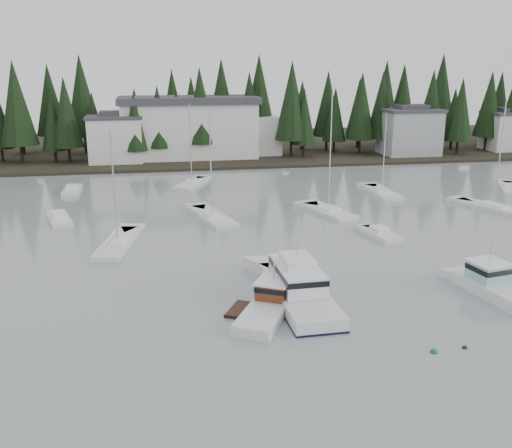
{
  "coord_description": "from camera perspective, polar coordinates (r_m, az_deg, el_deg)",
  "views": [
    {
      "loc": [
        -11.28,
        -23.18,
        17.3
      ],
      "look_at": [
        -2.19,
        28.13,
        2.5
      ],
      "focal_mm": 40.0,
      "sensor_mm": 36.0,
      "label": 1
    }
  ],
  "objects": [
    {
      "name": "conifer_treeline",
      "position": [
        111.11,
        -4.13,
        6.86
      ],
      "size": [
        200.0,
        22.0,
        20.0
      ],
      "primitive_type": null,
      "color": "black",
      "rests_on": "ground"
    },
    {
      "name": "mooring_buoy_green",
      "position": [
        37.81,
        17.36,
        -12.16
      ],
      "size": [
        0.48,
        0.48,
        0.48
      ],
      "primitive_type": "sphere",
      "color": "#145933",
      "rests_on": "ground"
    },
    {
      "name": "house_east_a",
      "position": [
        112.36,
        15.1,
        8.99
      ],
      "size": [
        10.6,
        8.48,
        9.25
      ],
      "color": "#999EA0",
      "rests_on": "ground"
    },
    {
      "name": "runabout_3",
      "position": [
        82.94,
        -17.93,
        3.13
      ],
      "size": [
        2.27,
        5.65,
        1.42
      ],
      "rotation": [
        0.0,
        0.0,
        1.58
      ],
      "color": "silver",
      "rests_on": "ground"
    },
    {
      "name": "house_east_b",
      "position": [
        124.94,
        23.98,
        8.59
      ],
      "size": [
        9.54,
        7.42,
        8.25
      ],
      "color": "silver",
      "rests_on": "ground"
    },
    {
      "name": "lobster_boat_brown",
      "position": [
        41.21,
        1.18,
        -8.28
      ],
      "size": [
        6.19,
        8.35,
        3.97
      ],
      "rotation": [
        0.0,
        0.0,
        1.08
      ],
      "color": "silver",
      "rests_on": "ground"
    },
    {
      "name": "sailboat_1",
      "position": [
        57.58,
        -13.64,
        -2.03
      ],
      "size": [
        4.46,
        10.4,
        11.76
      ],
      "rotation": [
        0.0,
        0.0,
        1.38
      ],
      "color": "silver",
      "rests_on": "ground"
    },
    {
      "name": "mooring_buoy_dark",
      "position": [
        38.94,
        20.14,
        -11.57
      ],
      "size": [
        0.34,
        0.34,
        0.34
      ],
      "primitive_type": "sphere",
      "color": "black",
      "rests_on": "ground"
    },
    {
      "name": "harbor_inn",
      "position": [
        106.47,
        -5.58,
        9.57
      ],
      "size": [
        29.5,
        11.5,
        10.9
      ],
      "color": "silver",
      "rests_on": "ground"
    },
    {
      "name": "far_shore_land",
      "position": [
        121.94,
        -4.68,
        7.65
      ],
      "size": [
        240.0,
        54.0,
        1.0
      ],
      "primitive_type": "cube",
      "color": "black",
      "rests_on": "ground"
    },
    {
      "name": "sailboat_4",
      "position": [
        87.97,
        24.14,
        3.18
      ],
      "size": [
        6.17,
        8.83,
        14.83
      ],
      "rotation": [
        0.0,
        0.0,
        1.12
      ],
      "color": "silver",
      "rests_on": "ground"
    },
    {
      "name": "sailboat_0",
      "position": [
        75.19,
        22.67,
        1.37
      ],
      "size": [
        6.27,
        10.22,
        13.48
      ],
      "rotation": [
        0.0,
        0.0,
        1.98
      ],
      "color": "silver",
      "rests_on": "ground"
    },
    {
      "name": "ground",
      "position": [
        31.04,
        13.88,
        -18.54
      ],
      "size": [
        260.0,
        260.0,
        0.0
      ],
      "primitive_type": "plane",
      "color": "gray",
      "rests_on": "ground"
    },
    {
      "name": "house_west",
      "position": [
        103.18,
        -13.85,
        8.36
      ],
      "size": [
        9.54,
        7.42,
        8.75
      ],
      "color": "silver",
      "rests_on": "ground"
    },
    {
      "name": "sailboat_3",
      "position": [
        79.65,
        12.46,
        2.98
      ],
      "size": [
        2.87,
        9.26,
        11.43
      ],
      "rotation": [
        0.0,
        0.0,
        1.56
      ],
      "color": "silver",
      "rests_on": "ground"
    },
    {
      "name": "runabout_1",
      "position": [
        60.17,
        12.24,
        -1.09
      ],
      "size": [
        3.29,
        5.75,
        1.42
      ],
      "rotation": [
        0.0,
        0.0,
        1.78
      ],
      "color": "silver",
      "rests_on": "ground"
    },
    {
      "name": "sailboat_6",
      "position": [
        84.09,
        -6.43,
        3.93
      ],
      "size": [
        5.87,
        8.85,
        12.3
      ],
      "rotation": [
        0.0,
        0.0,
        1.14
      ],
      "color": "silver",
      "rests_on": "ground"
    },
    {
      "name": "lobster_boat_teal",
      "position": [
        47.68,
        23.07,
        -6.05
      ],
      "size": [
        4.34,
        8.7,
        4.62
      ],
      "rotation": [
        0.0,
        0.0,
        1.75
      ],
      "color": "silver",
      "rests_on": "ground"
    },
    {
      "name": "cabin_cruiser_center",
      "position": [
        43.38,
        4.25,
        -6.59
      ],
      "size": [
        3.99,
        11.97,
        5.1
      ],
      "rotation": [
        0.0,
        0.0,
        1.6
      ],
      "color": "silver",
      "rests_on": "ground"
    },
    {
      "name": "sailboat_2",
      "position": [
        68.38,
        7.23,
        1.15
      ],
      "size": [
        5.31,
        8.8,
        14.56
      ],
      "rotation": [
        0.0,
        0.0,
        1.89
      ],
      "color": "silver",
      "rests_on": "ground"
    },
    {
      "name": "runabout_4",
      "position": [
        68.12,
        -19.06,
        0.37
      ],
      "size": [
        3.82,
        6.64,
        1.42
      ],
      "rotation": [
        0.0,
        0.0,
        1.85
      ],
      "color": "silver",
      "rests_on": "ground"
    },
    {
      "name": "sailboat_8",
      "position": [
        65.81,
        -4.43,
        0.63
      ],
      "size": [
        5.15,
        10.12,
        12.92
      ],
      "rotation": [
        0.0,
        0.0,
        1.83
      ],
      "color": "silver",
      "rests_on": "ground"
    }
  ]
}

